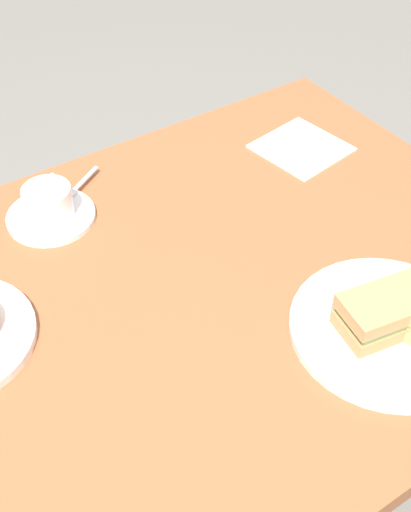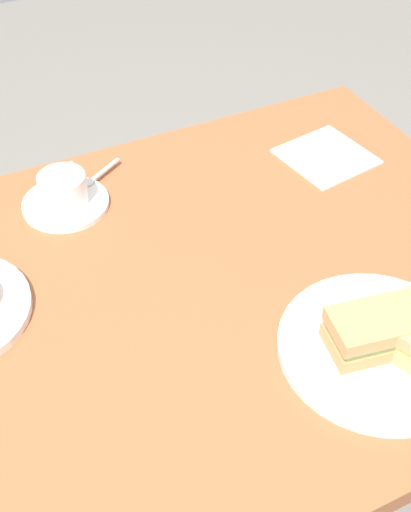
# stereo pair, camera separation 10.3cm
# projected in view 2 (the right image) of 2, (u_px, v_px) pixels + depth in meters

# --- Properties ---
(dining_table) EXTENTS (1.34, 0.82, 0.75)m
(dining_table) POSITION_uv_depth(u_px,v_px,m) (126.00, 345.00, 1.04)
(dining_table) COLOR #965530
(dining_table) RESTS_ON ground_plane
(sandwich_plate) EXTENTS (0.28, 0.28, 0.01)m
(sandwich_plate) POSITION_uv_depth(u_px,v_px,m) (377.00, 348.00, 0.93)
(sandwich_plate) COLOR white
(sandwich_plate) RESTS_ON dining_table
(sandwich_front) EXTENTS (0.14, 0.10, 0.06)m
(sandwich_front) POSITION_uv_depth(u_px,v_px,m) (376.00, 330.00, 0.90)
(sandwich_front) COLOR tan
(sandwich_front) RESTS_ON sandwich_plate
(coffee_saucer) EXTENTS (0.15, 0.15, 0.01)m
(coffee_saucer) POSITION_uv_depth(u_px,v_px,m) (68.00, 203.00, 1.16)
(coffee_saucer) COLOR white
(coffee_saucer) RESTS_ON dining_table
(coffee_cup) EXTENTS (0.08, 0.10, 0.05)m
(coffee_cup) POSITION_uv_depth(u_px,v_px,m) (66.00, 187.00, 1.14)
(coffee_cup) COLOR white
(coffee_cup) RESTS_ON coffee_saucer
(spoon) EXTENTS (0.09, 0.06, 0.01)m
(spoon) POSITION_uv_depth(u_px,v_px,m) (95.00, 177.00, 1.20)
(spoon) COLOR silver
(spoon) RESTS_ON coffee_saucer
(napkin) EXTENTS (0.17, 0.17, 0.00)m
(napkin) POSITION_uv_depth(u_px,v_px,m) (326.00, 156.00, 1.27)
(napkin) COLOR white
(napkin) RESTS_ON dining_table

